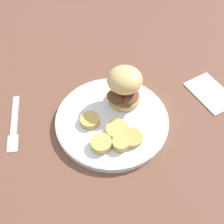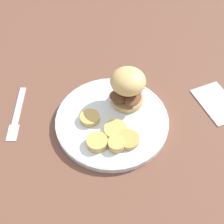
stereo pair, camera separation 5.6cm
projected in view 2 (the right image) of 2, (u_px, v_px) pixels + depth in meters
name	position (u px, v px, depth m)	size (l,w,h in m)	color
ground_plane	(112.00, 123.00, 0.74)	(4.00, 4.00, 0.00)	brown
dinner_plate	(112.00, 121.00, 0.73)	(0.27, 0.27, 0.02)	white
sandwich	(128.00, 87.00, 0.72)	(0.08, 0.09, 0.10)	tan
potato_round_0	(117.00, 144.00, 0.67)	(0.04, 0.04, 0.02)	tan
potato_round_1	(128.00, 139.00, 0.69)	(0.05, 0.05, 0.01)	tan
potato_round_2	(115.00, 129.00, 0.70)	(0.05, 0.05, 0.01)	tan
potato_round_3	(97.00, 142.00, 0.68)	(0.05, 0.05, 0.01)	tan
potato_round_4	(90.00, 118.00, 0.72)	(0.05, 0.05, 0.01)	tan
fork	(17.00, 113.00, 0.76)	(0.11, 0.15, 0.00)	silver
napkin	(217.00, 103.00, 0.78)	(0.12, 0.08, 0.01)	white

